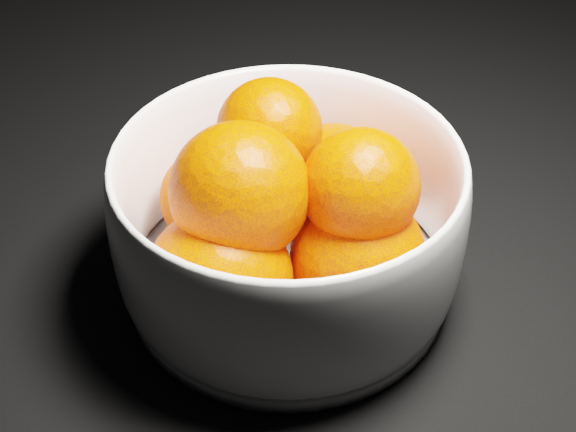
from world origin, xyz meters
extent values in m
cylinder|color=white|center=(0.25, -0.02, 0.01)|extent=(0.24, 0.24, 0.01)
sphere|color=#F23B00|center=(0.30, 0.02, 0.06)|extent=(0.09, 0.09, 0.09)
sphere|color=#F23B00|center=(0.20, 0.03, 0.06)|extent=(0.08, 0.08, 0.08)
sphere|color=#F23B00|center=(0.19, -0.06, 0.06)|extent=(0.10, 0.10, 0.10)
sphere|color=#F23B00|center=(0.29, -0.06, 0.06)|extent=(0.09, 0.09, 0.09)
sphere|color=#F23B00|center=(0.25, 0.03, 0.11)|extent=(0.08, 0.08, 0.08)
sphere|color=#F23B00|center=(0.21, -0.04, 0.11)|extent=(0.09, 0.09, 0.09)
sphere|color=#F23B00|center=(0.29, -0.05, 0.11)|extent=(0.08, 0.08, 0.08)
camera|label=1|loc=(0.13, -0.44, 0.44)|focal=50.00mm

